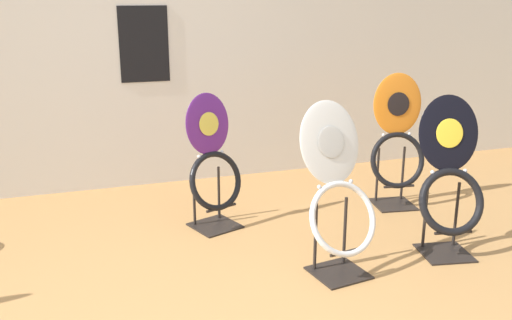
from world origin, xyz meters
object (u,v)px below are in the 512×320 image
toilet_seat_display_white_plain (337,193)px  toilet_seat_display_jazz_black (450,187)px  toilet_seat_display_purple_note (213,165)px  toilet_seat_display_orange_sun (397,142)px

toilet_seat_display_white_plain → toilet_seat_display_jazz_black: (0.72, -0.00, -0.05)m
toilet_seat_display_purple_note → toilet_seat_display_jazz_black: (1.20, -0.82, -0.01)m
toilet_seat_display_orange_sun → toilet_seat_display_purple_note: toilet_seat_display_orange_sun is taller
toilet_seat_display_orange_sun → toilet_seat_display_jazz_black: size_ratio=1.03×
toilet_seat_display_white_plain → toilet_seat_display_orange_sun: 1.17m
toilet_seat_display_orange_sun → toilet_seat_display_jazz_black: bearing=-99.8°
toilet_seat_display_orange_sun → toilet_seat_display_jazz_black: (-0.14, -0.80, -0.06)m
toilet_seat_display_jazz_black → toilet_seat_display_orange_sun: bearing=80.2°
toilet_seat_display_orange_sun → toilet_seat_display_purple_note: (-1.33, 0.03, -0.05)m
toilet_seat_display_white_plain → toilet_seat_display_purple_note: size_ratio=1.06×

